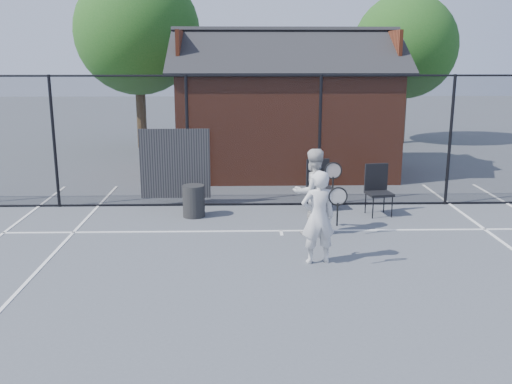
{
  "coord_description": "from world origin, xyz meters",
  "views": [
    {
      "loc": [
        -0.77,
        -7.83,
        3.44
      ],
      "look_at": [
        -0.53,
        1.79,
        1.1
      ],
      "focal_mm": 40.0,
      "sensor_mm": 36.0,
      "label": 1
    }
  ],
  "objects_px": {
    "player_back": "(313,192)",
    "waste_bin": "(194,201)",
    "chair_right": "(379,191)",
    "player_front": "(318,217)",
    "clubhouse": "(285,118)",
    "chair_left": "(320,186)"
  },
  "relations": [
    {
      "from": "player_back",
      "to": "waste_bin",
      "type": "height_order",
      "value": "player_back"
    },
    {
      "from": "chair_right",
      "to": "waste_bin",
      "type": "bearing_deg",
      "value": 170.97
    },
    {
      "from": "player_front",
      "to": "waste_bin",
      "type": "distance_m",
      "value": 3.7
    },
    {
      "from": "clubhouse",
      "to": "chair_left",
      "type": "xyz_separation_m",
      "value": [
        0.49,
        -4.4,
        -1.06
      ]
    },
    {
      "from": "chair_left",
      "to": "chair_right",
      "type": "bearing_deg",
      "value": -31.3
    },
    {
      "from": "player_front",
      "to": "chair_right",
      "type": "xyz_separation_m",
      "value": [
        1.71,
        2.86,
        -0.26
      ]
    },
    {
      "from": "chair_left",
      "to": "clubhouse",
      "type": "bearing_deg",
      "value": 87.28
    },
    {
      "from": "player_back",
      "to": "waste_bin",
      "type": "xyz_separation_m",
      "value": [
        -2.41,
        1.24,
        -0.5
      ]
    },
    {
      "from": "player_back",
      "to": "waste_bin",
      "type": "bearing_deg",
      "value": 152.8
    },
    {
      "from": "clubhouse",
      "to": "player_back",
      "type": "xyz_separation_m",
      "value": [
        0.09,
        -6.14,
        -0.76
      ]
    },
    {
      "from": "player_back",
      "to": "chair_right",
      "type": "height_order",
      "value": "player_back"
    },
    {
      "from": "waste_bin",
      "to": "player_back",
      "type": "bearing_deg",
      "value": -27.2
    },
    {
      "from": "clubhouse",
      "to": "chair_right",
      "type": "relative_size",
      "value": 5.99
    },
    {
      "from": "player_front",
      "to": "chair_left",
      "type": "distance_m",
      "value": 3.4
    },
    {
      "from": "player_back",
      "to": "clubhouse",
      "type": "bearing_deg",
      "value": 90.89
    },
    {
      "from": "clubhouse",
      "to": "chair_left",
      "type": "height_order",
      "value": "clubhouse"
    },
    {
      "from": "chair_left",
      "to": "waste_bin",
      "type": "distance_m",
      "value": 2.86
    },
    {
      "from": "clubhouse",
      "to": "player_front",
      "type": "distance_m",
      "value": 7.8
    },
    {
      "from": "clubhouse",
      "to": "chair_left",
      "type": "distance_m",
      "value": 4.55
    },
    {
      "from": "clubhouse",
      "to": "waste_bin",
      "type": "xyz_separation_m",
      "value": [
        -2.32,
        -4.9,
        -1.26
      ]
    },
    {
      "from": "clubhouse",
      "to": "chair_right",
      "type": "xyz_separation_m",
      "value": [
        1.71,
        -4.9,
        -1.06
      ]
    },
    {
      "from": "player_front",
      "to": "waste_bin",
      "type": "xyz_separation_m",
      "value": [
        -2.31,
        2.86,
        -0.45
      ]
    }
  ]
}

